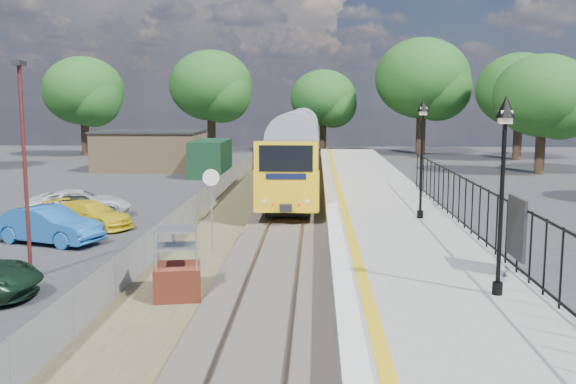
# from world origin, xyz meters

# --- Properties ---
(ground) EXTENTS (120.00, 120.00, 0.00)m
(ground) POSITION_xyz_m (0.00, 0.00, 0.00)
(ground) COLOR #2D2D30
(ground) RESTS_ON ground
(track_bed) EXTENTS (5.90, 80.00, 0.29)m
(track_bed) POSITION_xyz_m (-0.47, 9.67, 0.09)
(track_bed) COLOR #473F38
(track_bed) RESTS_ON ground
(platform) EXTENTS (5.00, 70.00, 0.90)m
(platform) POSITION_xyz_m (4.20, 8.00, 0.45)
(platform) COLOR gray
(platform) RESTS_ON ground
(platform_edge) EXTENTS (0.90, 70.00, 0.01)m
(platform_edge) POSITION_xyz_m (2.14, 8.00, 0.90)
(platform_edge) COLOR silver
(platform_edge) RESTS_ON platform
(victorian_lamp_south) EXTENTS (0.44, 0.44, 4.60)m
(victorian_lamp_south) POSITION_xyz_m (5.50, -4.00, 4.30)
(victorian_lamp_south) COLOR black
(victorian_lamp_south) RESTS_ON platform
(victorian_lamp_north) EXTENTS (0.44, 0.44, 4.60)m
(victorian_lamp_north) POSITION_xyz_m (5.30, 6.00, 4.30)
(victorian_lamp_north) COLOR black
(victorian_lamp_north) RESTS_ON platform
(palisade_fence) EXTENTS (0.12, 26.00, 2.00)m
(palisade_fence) POSITION_xyz_m (6.55, 2.24, 1.84)
(palisade_fence) COLOR black
(palisade_fence) RESTS_ON platform
(wire_fence) EXTENTS (0.06, 52.00, 1.20)m
(wire_fence) POSITION_xyz_m (-4.20, 12.00, 0.60)
(wire_fence) COLOR #999EA3
(wire_fence) RESTS_ON ground
(outbuilding) EXTENTS (10.80, 10.10, 3.12)m
(outbuilding) POSITION_xyz_m (-10.91, 31.21, 1.52)
(outbuilding) COLOR #937953
(outbuilding) RESTS_ON ground
(tree_line) EXTENTS (56.80, 43.80, 11.88)m
(tree_line) POSITION_xyz_m (1.40, 42.00, 6.61)
(tree_line) COLOR #332319
(tree_line) RESTS_ON ground
(train) EXTENTS (2.82, 40.83, 3.51)m
(train) POSITION_xyz_m (0.00, 28.34, 2.34)
(train) COLOR yellow
(train) RESTS_ON ground
(brick_plinth) EXTENTS (1.45, 1.45, 2.02)m
(brick_plinth) POSITION_xyz_m (-2.50, -1.88, 0.97)
(brick_plinth) COLOR #953825
(brick_plinth) RESTS_ON ground
(speed_sign) EXTENTS (0.58, 0.22, 2.99)m
(speed_sign) POSITION_xyz_m (-2.50, 3.95, 2.05)
(speed_sign) COLOR #999EA3
(speed_sign) RESTS_ON ground
(carpark_lamp) EXTENTS (0.25, 0.50, 6.56)m
(carpark_lamp) POSITION_xyz_m (-7.47, 0.06, 3.77)
(carpark_lamp) COLOR #4D1B19
(carpark_lamp) RESTS_ON ground
(car_blue) EXTENTS (4.57, 2.87, 1.42)m
(car_blue) POSITION_xyz_m (-8.94, 4.89, 0.71)
(car_blue) COLOR #1C59A8
(car_blue) RESTS_ON ground
(car_yellow) EXTENTS (4.34, 3.06, 1.17)m
(car_yellow) POSITION_xyz_m (-8.41, 7.89, 0.58)
(car_yellow) COLOR yellow
(car_yellow) RESTS_ON ground
(car_white) EXTENTS (5.22, 3.67, 1.32)m
(car_white) POSITION_xyz_m (-9.78, 10.38, 0.66)
(car_white) COLOR silver
(car_white) RESTS_ON ground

